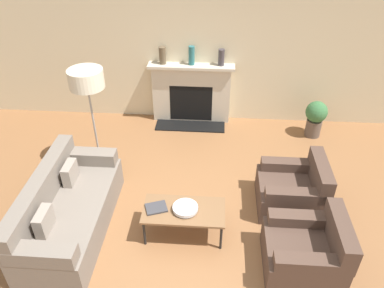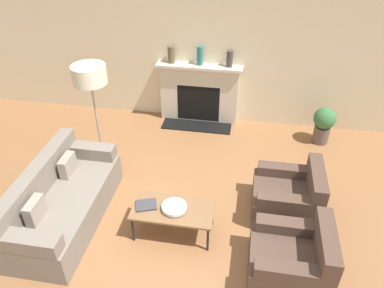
% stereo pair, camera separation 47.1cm
% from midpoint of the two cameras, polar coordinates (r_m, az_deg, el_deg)
% --- Properties ---
extents(ground_plane, '(18.00, 18.00, 0.00)m').
position_cam_midpoint_polar(ground_plane, '(5.09, -3.11, -13.67)').
color(ground_plane, brown).
extents(wall_back, '(18.00, 0.06, 2.90)m').
position_cam_midpoint_polar(wall_back, '(6.88, -0.36, 14.74)').
color(wall_back, beige).
rests_on(wall_back, ground_plane).
extents(fireplace, '(1.58, 0.59, 1.14)m').
position_cam_midpoint_polar(fireplace, '(7.13, -2.02, 7.60)').
color(fireplace, beige).
rests_on(fireplace, ground_plane).
extents(couch, '(0.87, 1.98, 0.84)m').
position_cam_midpoint_polar(couch, '(5.26, -20.90, -9.58)').
color(couch, slate).
rests_on(couch, ground_plane).
extents(armchair_near, '(0.89, 0.83, 0.77)m').
position_cam_midpoint_polar(armchair_near, '(4.67, 14.32, -15.63)').
color(armchair_near, '#4C382D').
rests_on(armchair_near, ground_plane).
extents(armchair_far, '(0.89, 0.83, 0.77)m').
position_cam_midpoint_polar(armchair_far, '(5.40, 12.81, -6.95)').
color(armchair_far, '#4C382D').
rests_on(armchair_far, ground_plane).
extents(coffee_table, '(1.04, 0.53, 0.42)m').
position_cam_midpoint_polar(coffee_table, '(4.83, -4.09, -10.33)').
color(coffee_table, brown).
rests_on(coffee_table, ground_plane).
extents(bowl, '(0.32, 0.32, 0.06)m').
position_cam_midpoint_polar(bowl, '(4.78, -3.90, -9.81)').
color(bowl, silver).
rests_on(bowl, coffee_table).
extents(book, '(0.32, 0.28, 0.02)m').
position_cam_midpoint_polar(book, '(4.85, -8.28, -9.69)').
color(book, '#38383D').
rests_on(book, coffee_table).
extents(floor_lamp, '(0.51, 0.51, 1.68)m').
position_cam_midpoint_polar(floor_lamp, '(5.69, -18.05, 8.63)').
color(floor_lamp, gray).
rests_on(floor_lamp, ground_plane).
extents(mantel_vase_left, '(0.12, 0.12, 0.31)m').
position_cam_midpoint_polar(mantel_vase_left, '(6.91, -6.53, 13.23)').
color(mantel_vase_left, brown).
rests_on(mantel_vase_left, fireplace).
extents(mantel_vase_center_left, '(0.11, 0.11, 0.34)m').
position_cam_midpoint_polar(mantel_vase_center_left, '(6.83, -2.10, 13.30)').
color(mantel_vase_center_left, '#28666B').
rests_on(mantel_vase_center_left, fireplace).
extents(mantel_vase_center_right, '(0.11, 0.11, 0.29)m').
position_cam_midpoint_polar(mantel_vase_center_right, '(6.80, 2.47, 13.01)').
color(mantel_vase_center_right, '#3D383D').
rests_on(mantel_vase_center_right, fireplace).
extents(potted_plant, '(0.38, 0.38, 0.68)m').
position_cam_midpoint_polar(potted_plant, '(6.99, 16.50, 3.97)').
color(potted_plant, brown).
rests_on(potted_plant, ground_plane).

